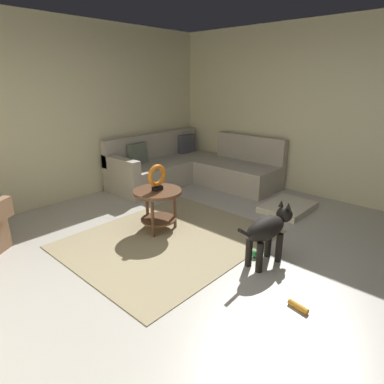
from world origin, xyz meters
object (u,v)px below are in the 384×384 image
(side_table, at_px, (158,199))
(dog_toy_ball, at_px, (255,254))
(sectional_couch, at_px, (191,168))
(dog_bed_mat, at_px, (288,207))
(dog_toy_rope, at_px, (298,306))
(torus_sculpture, at_px, (157,177))
(dog, at_px, (268,230))

(side_table, distance_m, dog_toy_ball, 1.36)
(sectional_couch, height_order, dog_bed_mat, sectional_couch)
(dog_bed_mat, bearing_deg, dog_toy_rope, -150.80)
(torus_sculpture, height_order, dog_bed_mat, torus_sculpture)
(dog_toy_rope, bearing_deg, torus_sculpture, 83.40)
(torus_sculpture, xyz_separation_m, dog_toy_rope, (-0.23, -2.01, -0.69))
(side_table, bearing_deg, dog_toy_ball, -79.01)
(side_table, xyz_separation_m, dog, (0.24, -1.42, -0.04))
(sectional_couch, distance_m, dog_toy_ball, 2.77)
(dog_toy_ball, bearing_deg, dog_toy_rope, -123.44)
(torus_sculpture, distance_m, dog_bed_mat, 2.07)
(dog_bed_mat, distance_m, dog, 1.62)
(dog_bed_mat, bearing_deg, dog, -161.10)
(side_table, distance_m, dog_bed_mat, 2.00)
(torus_sculpture, xyz_separation_m, dog_toy_ball, (0.25, -1.28, -0.67))
(dog, bearing_deg, dog_bed_mat, 117.23)
(dog_bed_mat, xyz_separation_m, dog_toy_rope, (-1.98, -1.10, -0.02))
(side_table, xyz_separation_m, dog_toy_ball, (0.25, -1.28, -0.38))
(torus_sculpture, relative_size, dog, 0.39)
(sectional_couch, relative_size, dog_toy_rope, 12.36)
(sectional_couch, distance_m, torus_sculpture, 2.08)
(torus_sculpture, bearing_deg, side_table, 63.43)
(sectional_couch, distance_m, dog_toy_rope, 3.64)
(torus_sculpture, relative_size, dog_toy_ball, 3.90)
(sectional_couch, relative_size, dog, 2.66)
(torus_sculpture, xyz_separation_m, dog_bed_mat, (1.74, -0.90, -0.67))
(side_table, height_order, dog_toy_ball, side_table)
(dog_toy_rope, bearing_deg, dog, 51.22)
(sectional_couch, height_order, torus_sculpture, sectional_couch)
(dog_bed_mat, distance_m, dog_toy_rope, 2.26)
(dog, distance_m, dog_toy_ball, 0.36)
(sectional_couch, distance_m, dog_bed_mat, 1.96)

